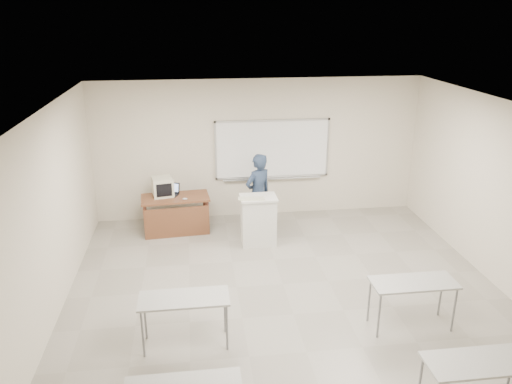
{
  "coord_description": "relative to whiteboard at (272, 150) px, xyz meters",
  "views": [
    {
      "loc": [
        -1.39,
        -6.3,
        4.31
      ],
      "look_at": [
        -0.28,
        2.2,
        1.18
      ],
      "focal_mm": 35.0,
      "sensor_mm": 36.0,
      "label": 1
    }
  ],
  "objects": [
    {
      "name": "student_desks",
      "position": [
        -0.3,
        -5.32,
        -0.81
      ],
      "size": [
        4.4,
        2.2,
        0.73
      ],
      "color": "#A9A8A3",
      "rests_on": "floor"
    },
    {
      "name": "crt_monitor",
      "position": [
        -2.35,
        -0.54,
        -0.55
      ],
      "size": [
        0.41,
        0.46,
        0.39
      ],
      "rotation": [
        0.0,
        0.0,
        0.2
      ],
      "color": "beige",
      "rests_on": "instructor_desk"
    },
    {
      "name": "mouse",
      "position": [
        -1.9,
        -0.87,
        -0.71
      ],
      "size": [
        0.12,
        0.1,
        0.04
      ],
      "primitive_type": "ellipsoid",
      "rotation": [
        0.0,
        0.0,
        0.35
      ],
      "color": "#A6A8AE",
      "rests_on": "instructor_desk"
    },
    {
      "name": "whiteboard",
      "position": [
        0.0,
        0.0,
        0.0
      ],
      "size": [
        2.48,
        0.1,
        1.31
      ],
      "color": "white",
      "rests_on": "floor"
    },
    {
      "name": "floor",
      "position": [
        -0.3,
        -3.97,
        -1.49
      ],
      "size": [
        7.0,
        8.0,
        0.01
      ],
      "primitive_type": "cube",
      "color": "gray",
      "rests_on": "ground"
    },
    {
      "name": "podium",
      "position": [
        -0.5,
        -1.47,
        -0.99
      ],
      "size": [
        0.69,
        0.51,
        0.97
      ],
      "rotation": [
        0.0,
        0.0,
        -0.0
      ],
      "color": "#B8B7B0",
      "rests_on": "floor"
    },
    {
      "name": "instructor_desk",
      "position": [
        -2.1,
        -0.78,
        -0.95
      ],
      "size": [
        1.36,
        0.68,
        0.75
      ],
      "rotation": [
        0.0,
        0.0,
        0.08
      ],
      "color": "brown",
      "rests_on": "floor"
    },
    {
      "name": "presenter",
      "position": [
        -0.44,
        -0.97,
        -0.64
      ],
      "size": [
        0.73,
        0.66,
        1.68
      ],
      "primitive_type": "imported",
      "rotation": [
        0.0,
        0.0,
        3.69
      ],
      "color": "black",
      "rests_on": "floor"
    },
    {
      "name": "keyboard",
      "position": [
        -0.65,
        -1.59,
        -0.49
      ],
      "size": [
        0.5,
        0.21,
        0.03
      ],
      "primitive_type": "cube",
      "rotation": [
        0.0,
        0.0,
        -0.09
      ],
      "color": "beige",
      "rests_on": "podium"
    },
    {
      "name": "laptop",
      "position": [
        -2.2,
        -0.51,
        -0.68
      ],
      "size": [
        0.31,
        0.28,
        0.23
      ],
      "rotation": [
        0.0,
        0.0,
        -0.37
      ],
      "color": "black",
      "rests_on": "instructor_desk"
    }
  ]
}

